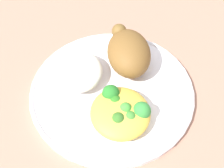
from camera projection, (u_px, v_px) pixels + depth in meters
name	position (u px, v px, depth m)	size (l,w,h in m)	color
ground_plane	(112.00, 92.00, 0.50)	(2.00, 2.00, 0.00)	#A1725D
plate	(112.00, 90.00, 0.49)	(0.29, 0.29, 0.01)	white
roasted_chicken	(128.00, 52.00, 0.50)	(0.12, 0.08, 0.06)	brown
rice_pile	(79.00, 71.00, 0.49)	(0.10, 0.08, 0.03)	white
mac_cheese_with_broccoli	(121.00, 111.00, 0.44)	(0.10, 0.10, 0.04)	gold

